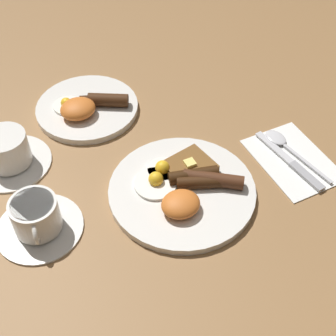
{
  "coord_description": "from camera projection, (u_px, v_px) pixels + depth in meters",
  "views": [
    {
      "loc": [
        -0.28,
        -0.5,
        0.69
      ],
      "look_at": [
        -0.0,
        0.05,
        0.03
      ],
      "focal_mm": 50.0,
      "sensor_mm": 36.0,
      "label": 1
    }
  ],
  "objects": [
    {
      "name": "teacup_near",
      "position": [
        37.0,
        219.0,
        0.81
      ],
      "size": [
        0.16,
        0.16,
        0.07
      ],
      "color": "silver",
      "rests_on": "ground_plane"
    },
    {
      "name": "knife",
      "position": [
        292.0,
        163.0,
        0.94
      ],
      "size": [
        0.04,
        0.19,
        0.01
      ],
      "rotation": [
        0.0,
        0.0,
        1.68
      ],
      "color": "silver",
      "rests_on": "napkin"
    },
    {
      "name": "teacup_far",
      "position": [
        7.0,
        152.0,
        0.92
      ],
      "size": [
        0.16,
        0.16,
        0.07
      ],
      "color": "silver",
      "rests_on": "ground_plane"
    },
    {
      "name": "ground_plane",
      "position": [
        182.0,
        193.0,
        0.89
      ],
      "size": [
        3.0,
        3.0,
        0.0
      ],
      "primitive_type": "plane",
      "color": "olive"
    },
    {
      "name": "breakfast_plate_far",
      "position": [
        87.0,
        107.0,
        1.05
      ],
      "size": [
        0.23,
        0.23,
        0.05
      ],
      "color": "silver",
      "rests_on": "ground_plane"
    },
    {
      "name": "spoon",
      "position": [
        282.0,
        142.0,
        0.98
      ],
      "size": [
        0.05,
        0.18,
        0.01
      ],
      "rotation": [
        0.0,
        0.0,
        1.73
      ],
      "color": "silver",
      "rests_on": "napkin"
    },
    {
      "name": "napkin",
      "position": [
        293.0,
        159.0,
        0.95
      ],
      "size": [
        0.14,
        0.19,
        0.01
      ],
      "primitive_type": "cube",
      "rotation": [
        0.0,
        0.0,
        0.0
      ],
      "color": "white",
      "rests_on": "ground_plane"
    },
    {
      "name": "breakfast_plate_near",
      "position": [
        183.0,
        188.0,
        0.88
      ],
      "size": [
        0.28,
        0.28,
        0.05
      ],
      "color": "silver",
      "rests_on": "ground_plane"
    }
  ]
}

